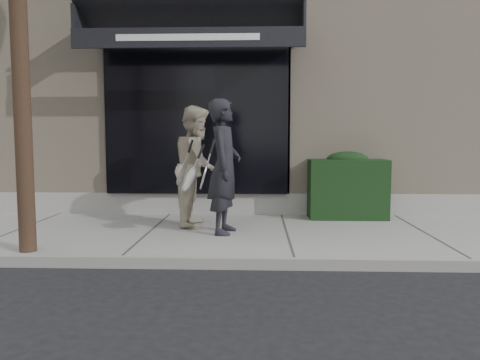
{
  "coord_description": "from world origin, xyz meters",
  "views": [
    {
      "loc": [
        -0.42,
        -6.75,
        1.5
      ],
      "look_at": [
        -0.7,
        0.6,
        0.82
      ],
      "focal_mm": 35.0,
      "sensor_mm": 36.0,
      "label": 1
    }
  ],
  "objects": [
    {
      "name": "ground",
      "position": [
        0.0,
        0.0,
        0.0
      ],
      "size": [
        80.0,
        80.0,
        0.0
      ],
      "primitive_type": "plane",
      "color": "black",
      "rests_on": "ground"
    },
    {
      "name": "sidewalk",
      "position": [
        0.0,
        0.0,
        0.06
      ],
      "size": [
        20.0,
        3.0,
        0.12
      ],
      "primitive_type": "cube",
      "color": "gray",
      "rests_on": "ground"
    },
    {
      "name": "curb",
      "position": [
        0.0,
        -1.55,
        0.07
      ],
      "size": [
        20.0,
        0.1,
        0.14
      ],
      "primitive_type": "cube",
      "color": "gray",
      "rests_on": "ground"
    },
    {
      "name": "building_facade",
      "position": [
        -0.01,
        4.96,
        2.74
      ],
      "size": [
        14.3,
        8.04,
        5.64
      ],
      "color": "#C5B196",
      "rests_on": "ground"
    },
    {
      "name": "hedge",
      "position": [
        1.1,
        1.25,
        0.66
      ],
      "size": [
        1.3,
        0.7,
        1.14
      ],
      "color": "black",
      "rests_on": "sidewalk"
    },
    {
      "name": "pedestrian_front",
      "position": [
        -0.9,
        -0.13,
        1.08
      ],
      "size": [
        0.84,
        0.92,
        1.92
      ],
      "color": "black",
      "rests_on": "sidewalk"
    },
    {
      "name": "pedestrian_back",
      "position": [
        -1.36,
        0.47,
        1.05
      ],
      "size": [
        0.71,
        0.98,
        1.86
      ],
      "color": "#BFB399",
      "rests_on": "sidewalk"
    }
  ]
}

